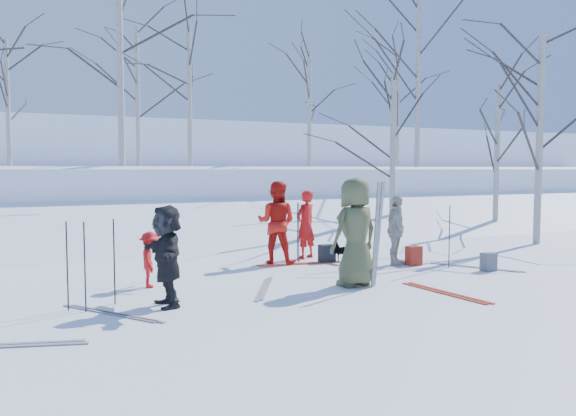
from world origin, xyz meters
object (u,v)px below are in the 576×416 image
backpack_red (414,256)px  backpack_dark (327,253)px  skier_red_north (306,224)px  backpack_grey (489,262)px  skier_grey_west (167,256)px  skier_red_seated (150,260)px  skier_olive_center (355,232)px  dog (342,252)px  skier_cream_east (396,230)px  skier_redor_behind (277,223)px

backpack_red → backpack_dark: size_ratio=1.05×
skier_red_north → backpack_grey: 4.16m
skier_grey_west → backpack_grey: size_ratio=4.13×
skier_red_seated → backpack_dark: 4.31m
skier_olive_center → dog: bearing=-124.6°
skier_red_north → dog: bearing=91.8°
skier_red_north → skier_red_seated: 4.39m
skier_red_north → dog: size_ratio=2.78×
skier_cream_east → dog: bearing=106.1°
skier_redor_behind → backpack_dark: bearing=-158.5°
skier_red_seated → backpack_red: bearing=-80.8°
skier_olive_center → skier_grey_west: (-3.41, -0.06, -0.20)m
skier_red_seated → dog: size_ratio=1.73×
backpack_dark → skier_grey_west: bearing=-148.8°
skier_grey_west → backpack_dark: size_ratio=3.92×
skier_cream_east → backpack_dark: bearing=106.3°
skier_red_north → backpack_red: 2.62m
skier_redor_behind → skier_cream_east: bearing=-171.2°
skier_olive_center → dog: 2.62m
skier_red_north → skier_red_seated: skier_red_north is taller
skier_redor_behind → skier_red_seated: (-3.07, -1.36, -0.42)m
skier_cream_east → skier_grey_west: bearing=161.2°
backpack_red → backpack_grey: bearing=-51.5°
skier_redor_behind → backpack_dark: skier_redor_behind is taller
skier_red_seated → skier_red_north: bearing=-55.7°
skier_redor_behind → skier_red_seated: skier_redor_behind is taller
skier_cream_east → backpack_dark: (-1.20, 0.95, -0.57)m
dog → backpack_grey: (2.24, -2.15, -0.06)m
skier_cream_east → dog: skier_cream_east is taller
skier_olive_center → skier_red_seated: size_ratio=1.96×
skier_olive_center → backpack_dark: (0.79, 2.49, -0.78)m
skier_olive_center → backpack_red: size_ratio=4.67×
skier_red_seated → backpack_grey: size_ratio=2.64×
skier_olive_center → skier_red_north: size_ratio=1.22×
skier_red_north → backpack_grey: size_ratio=4.24×
backpack_red → backpack_dark: bearing=143.4°
skier_red_north → skier_red_seated: size_ratio=1.61×
dog → backpack_dark: size_ratio=1.45×
skier_redor_behind → backpack_dark: 1.36m
skier_redor_behind → skier_grey_west: bearing=80.6°
skier_olive_center → skier_red_north: bearing=-110.2°
skier_red_seated → skier_cream_east: bearing=-78.8°
skier_redor_behind → skier_grey_west: (-3.10, -2.87, -0.14)m
skier_olive_center → skier_red_north: skier_olive_center is taller
skier_olive_center → backpack_grey: (3.31, 0.12, -0.79)m
skier_grey_west → dog: bearing=118.0°
skier_cream_east → backpack_dark: size_ratio=3.85×
skier_olive_center → backpack_red: skier_olive_center is taller
skier_olive_center → skier_redor_behind: (-0.31, 2.81, -0.06)m
backpack_red → skier_red_seated: bearing=178.9°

